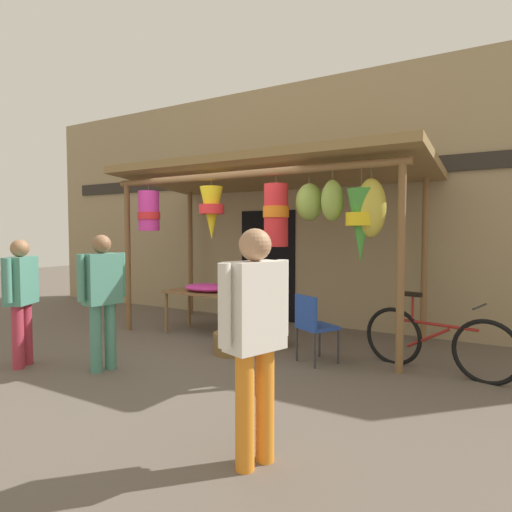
% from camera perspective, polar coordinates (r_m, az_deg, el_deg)
% --- Properties ---
extents(ground_plane, '(30.00, 30.00, 0.00)m').
position_cam_1_polar(ground_plane, '(6.11, -6.54, -12.08)').
color(ground_plane, '#60564C').
extents(shop_facade, '(11.81, 0.29, 4.21)m').
position_cam_1_polar(shop_facade, '(7.89, 3.59, 6.76)').
color(shop_facade, '#9E8966').
rests_on(shop_facade, ground_plane).
extents(market_stall_canopy, '(4.82, 2.11, 2.66)m').
position_cam_1_polar(market_stall_canopy, '(6.40, 1.73, 9.15)').
color(market_stall_canopy, brown).
rests_on(market_stall_canopy, ground_plane).
extents(display_table, '(1.27, 0.67, 0.68)m').
position_cam_1_polar(display_table, '(6.86, -6.54, -5.23)').
color(display_table, brown).
rests_on(display_table, ground_plane).
extents(flower_heap_on_table, '(0.71, 0.50, 0.12)m').
position_cam_1_polar(flower_heap_on_table, '(6.77, -6.62, -4.18)').
color(flower_heap_on_table, '#D13399').
rests_on(flower_heap_on_table, display_table).
extents(folding_chair, '(0.54, 0.54, 0.84)m').
position_cam_1_polar(folding_chair, '(5.35, 7.48, -8.72)').
color(folding_chair, '#2347A8').
rests_on(folding_chair, ground_plane).
extents(wicker_basket_by_table, '(0.49, 0.49, 0.28)m').
position_cam_1_polar(wicker_basket_by_table, '(5.81, -3.20, -11.42)').
color(wicker_basket_by_table, brown).
rests_on(wicker_basket_by_table, ground_plane).
extents(wicker_basket_spare, '(0.55, 0.55, 0.26)m').
position_cam_1_polar(wicker_basket_spare, '(6.17, 1.50, -10.69)').
color(wicker_basket_spare, olive).
rests_on(wicker_basket_spare, ground_plane).
extents(parked_bicycle, '(1.72, 0.53, 0.92)m').
position_cam_1_polar(parked_bicycle, '(5.42, 22.71, -10.46)').
color(parked_bicycle, black).
rests_on(parked_bicycle, ground_plane).
extents(vendor_in_orange, '(0.34, 0.56, 1.63)m').
position_cam_1_polar(vendor_in_orange, '(2.95, -0.12, -9.40)').
color(vendor_in_orange, orange).
rests_on(vendor_in_orange, ground_plane).
extents(customer_foreground, '(0.39, 0.53, 1.52)m').
position_cam_1_polar(customer_foreground, '(5.83, -28.64, -4.28)').
color(customer_foreground, '#B23347').
rests_on(customer_foreground, ground_plane).
extents(shopper_by_bananas, '(0.29, 0.59, 1.57)m').
position_cam_1_polar(shopper_by_bananas, '(5.27, -19.65, -4.42)').
color(shopper_by_bananas, '#4C8E7A').
rests_on(shopper_by_bananas, ground_plane).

